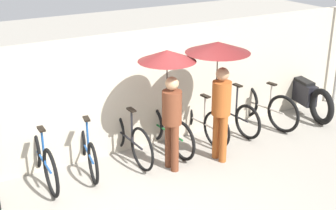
{
  "coord_description": "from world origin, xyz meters",
  "views": [
    {
      "loc": [
        -3.08,
        -5.29,
        3.85
      ],
      "look_at": [
        0.59,
        1.01,
        1.0
      ],
      "focal_mm": 50.0,
      "sensor_mm": 36.0,
      "label": 1
    }
  ],
  "objects": [
    {
      "name": "parked_bicycle_7",
      "position": [
        2.25,
        1.46,
        0.36
      ],
      "size": [
        0.44,
        1.68,
        0.99
      ],
      "rotation": [
        0.0,
        0.0,
        1.65
      ],
      "color": "black",
      "rests_on": "ground"
    },
    {
      "name": "ground_plane",
      "position": [
        0.0,
        0.0,
        0.0
      ],
      "size": [
        30.0,
        30.0,
        0.0
      ],
      "primitive_type": "plane",
      "color": "gray"
    },
    {
      "name": "parked_bicycle_2",
      "position": [
        -1.5,
        1.38,
        0.39
      ],
      "size": [
        0.44,
        1.79,
        1.05
      ],
      "rotation": [
        0.0,
        0.0,
        1.54
      ],
      "color": "black",
      "rests_on": "ground"
    },
    {
      "name": "parked_bicycle_3",
      "position": [
        -0.75,
        1.4,
        0.36
      ],
      "size": [
        0.47,
        1.66,
        1.03
      ],
      "rotation": [
        0.0,
        0.0,
        1.4
      ],
      "color": "black",
      "rests_on": "ground"
    },
    {
      "name": "parked_bicycle_6",
      "position": [
        1.5,
        1.45,
        0.37
      ],
      "size": [
        0.44,
        1.74,
        0.98
      ],
      "rotation": [
        0.0,
        0.0,
        1.67
      ],
      "color": "black",
      "rests_on": "ground"
    },
    {
      "name": "parked_bicycle_4",
      "position": [
        -0.0,
        1.39,
        0.4
      ],
      "size": [
        0.44,
        1.78,
        1.11
      ],
      "rotation": [
        0.0,
        0.0,
        1.6
      ],
      "color": "black",
      "rests_on": "ground"
    },
    {
      "name": "motorcycle",
      "position": [
        4.18,
        1.43,
        0.41
      ],
      "size": [
        0.71,
        2.1,
        0.94
      ],
      "rotation": [
        0.0,
        0.0,
        1.36
      ],
      "color": "black",
      "rests_on": "ground"
    },
    {
      "name": "parked_bicycle_5",
      "position": [
        0.75,
        1.35,
        0.37
      ],
      "size": [
        0.44,
        1.69,
        1.03
      ],
      "rotation": [
        0.0,
        0.0,
        1.64
      ],
      "color": "black",
      "rests_on": "ground"
    },
    {
      "name": "back_wall",
      "position": [
        0.0,
        1.71,
        1.07
      ],
      "size": [
        15.19,
        0.12,
        2.14
      ],
      "color": "#B2A893",
      "rests_on": "ground"
    },
    {
      "name": "pedestrian_center",
      "position": [
        1.32,
        0.62,
        1.65
      ],
      "size": [
        1.07,
        1.07,
        2.07
      ],
      "rotation": [
        0.0,
        0.0,
        0.09
      ],
      "color": "#9E4C1E",
      "rests_on": "ground"
    },
    {
      "name": "pedestrian_leading",
      "position": [
        0.45,
        0.75,
        1.55
      ],
      "size": [
        0.93,
        0.93,
        2.01
      ],
      "rotation": [
        0.0,
        0.0,
        0.06
      ],
      "color": "brown",
      "rests_on": "ground"
    },
    {
      "name": "parked_bicycle_8",
      "position": [
        3.0,
        1.35,
        0.39
      ],
      "size": [
        0.47,
        1.76,
        1.11
      ],
      "rotation": [
        0.0,
        0.0,
        1.73
      ],
      "color": "black",
      "rests_on": "ground"
    }
  ]
}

